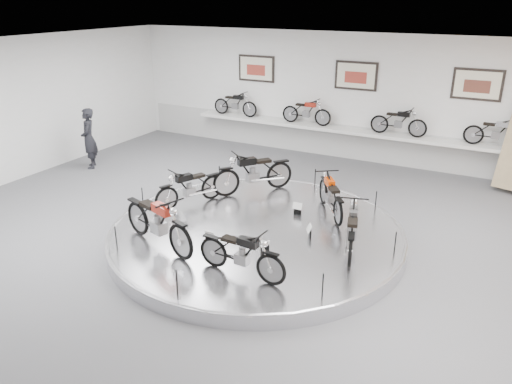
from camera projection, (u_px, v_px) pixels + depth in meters
The scene contains 21 objects.
floor at pixel (250, 246), 10.74m from camera, with size 16.00×16.00×0.00m, color #525254.
ceiling at pixel (249, 55), 9.26m from camera, with size 16.00×16.00×0.00m, color white.
wall_back at pixel (355, 98), 15.76m from camera, with size 16.00×16.00×0.00m, color white.
dado_band at pixel (351, 142), 16.28m from camera, with size 15.68×0.04×1.10m, color #BCBCBA.
display_platform at pixel (256, 234), 10.93m from camera, with size 6.40×6.40×0.30m, color silver.
platform_rim at pixel (256, 229), 10.89m from camera, with size 6.40×6.40×0.10m, color #B2B2BA.
shelf at pixel (350, 131), 15.88m from camera, with size 11.00×0.55×0.10m, color silver.
poster_left at pixel (256, 69), 16.98m from camera, with size 1.35×0.06×0.88m, color #EBE7C9.
poster_center at pixel (356, 76), 15.47m from camera, with size 1.35×0.06×0.88m, color #EBE7C9.
poster_right at pixel (477, 85), 13.96m from camera, with size 1.35×0.06×0.88m, color #EBE7C9.
shelf_bike_a at pixel (235, 105), 17.55m from camera, with size 1.22×0.42×0.73m, color black, non-canonical shape.
shelf_bike_b at pixel (306, 113), 16.38m from camera, with size 1.22×0.42×0.73m, color maroon, non-canonical shape.
shelf_bike_c at pixel (398, 123), 15.08m from camera, with size 1.22×0.42×0.73m, color black, non-canonical shape.
shelf_bike_d at pixel (496, 134), 13.91m from camera, with size 1.22×0.42×0.73m, color #A6A6AA, non-canonical shape.
bike_a at pixel (331, 195), 11.43m from camera, with size 1.59×0.56×0.94m, color #D13802, non-canonical shape.
bike_b at pixel (253, 172), 12.68m from camera, with size 1.85×0.65×1.09m, color black, non-canonical shape.
bike_c at pixel (190, 187), 11.90m from camera, with size 1.60×0.56×0.94m, color black, non-canonical shape.
bike_d at pixel (158, 221), 9.91m from camera, with size 1.89×0.67×1.11m, color maroon, non-canonical shape.
bike_e at pixel (241, 253), 8.89m from camera, with size 1.54×0.54×0.91m, color black, non-canonical shape.
bike_f at pixel (352, 228), 9.78m from camera, with size 1.64×0.58×0.97m, color #A6A6AA, non-canonical shape.
visitor at pixel (89, 138), 15.31m from camera, with size 0.68×0.45×1.86m, color black.
Camera 1 is at (4.56, -8.39, 5.05)m, focal length 35.00 mm.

